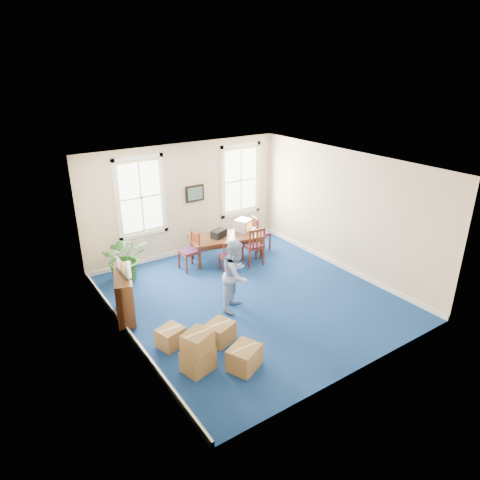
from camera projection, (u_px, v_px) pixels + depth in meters
floor at (251, 297)px, 10.25m from camera, size 6.50×6.50×0.00m
ceiling at (252, 165)px, 9.03m from camera, size 6.50×6.50×0.00m
wall_back at (185, 200)px, 12.13m from camera, size 6.50×0.00×6.50m
wall_front at (364, 295)px, 7.15m from camera, size 6.50×0.00×6.50m
wall_left at (122, 268)px, 8.09m from camera, size 0.00×6.50×6.50m
wall_right at (344, 211)px, 11.19m from camera, size 0.00×6.50×6.50m
baseboard_back at (188, 250)px, 12.70m from camera, size 6.00×0.04×0.12m
baseboard_left at (132, 336)px, 8.70m from camera, size 0.04×6.50×0.12m
baseboard_right at (338, 264)px, 11.77m from camera, size 0.04×6.50×0.12m
window_left at (141, 197)px, 11.33m from camera, size 1.40×0.12×2.20m
window_right at (241, 180)px, 12.98m from camera, size 1.40×0.12×2.20m
wall_picture at (195, 193)px, 12.19m from camera, size 0.58×0.06×0.48m
conference_table at (227, 247)px, 12.15m from camera, size 2.19×1.31×0.70m
crt_tv at (243, 225)px, 12.29m from camera, size 0.53×0.55×0.35m
game_console at (252, 229)px, 12.46m from camera, size 0.19×0.22×0.05m
equipment_bag at (219, 233)px, 11.89m from camera, size 0.50×0.41×0.21m
chair_near_left at (227, 256)px, 11.36m from camera, size 0.47×0.47×0.91m
chair_near_right at (253, 245)px, 11.75m from camera, size 0.57×0.57×1.10m
chair_end_left at (189, 251)px, 11.46m from camera, size 0.50×0.50×1.04m
chair_end_right at (261, 233)px, 12.71m from camera, size 0.53×0.53×1.04m
man at (236, 275)px, 9.51m from camera, size 1.02×0.98×1.66m
credenza at (125, 296)px, 9.30m from camera, size 0.74×1.31×0.99m
brochure_rack at (123, 270)px, 9.06m from camera, size 0.38×0.66×0.29m
potted_plant at (125, 257)px, 10.83m from camera, size 1.30×1.18×1.27m
cardboard_boxes at (205, 344)px, 7.85m from camera, size 1.86×1.86×0.83m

